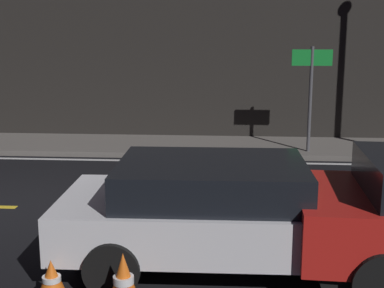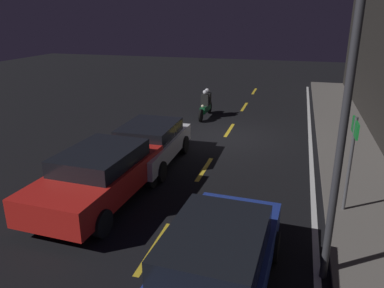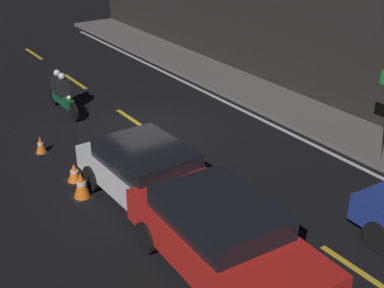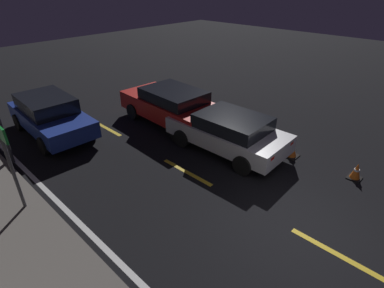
{
  "view_description": "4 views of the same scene",
  "coord_description": "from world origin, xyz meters",
  "px_view_note": "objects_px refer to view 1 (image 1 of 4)",
  "views": [
    {
      "loc": [
        3.5,
        -8.2,
        2.86
      ],
      "look_at": [
        2.9,
        0.21,
        1.07
      ],
      "focal_mm": 50.0,
      "sensor_mm": 36.0,
      "label": 1
    },
    {
      "loc": [
        14.43,
        2.66,
        4.79
      ],
      "look_at": [
        3.76,
        -0.35,
        0.92
      ],
      "focal_mm": 35.0,
      "sensor_mm": 36.0,
      "label": 2
    },
    {
      "loc": [
        12.83,
        -7.23,
        6.6
      ],
      "look_at": [
        2.89,
        -0.4,
        0.8
      ],
      "focal_mm": 50.0,
      "sensor_mm": 36.0,
      "label": 3
    },
    {
      "loc": [
        -1.83,
        5.42,
        5.25
      ],
      "look_at": [
        3.38,
        -0.1,
        1.0
      ],
      "focal_mm": 28.0,
      "sensor_mm": 36.0,
      "label": 4
    }
  ],
  "objects_px": {
    "traffic_cone_far": "(124,285)",
    "shop_sign": "(311,78)",
    "sedan_white": "(224,210)",
    "traffic_cone_mid": "(52,283)"
  },
  "relations": [
    {
      "from": "sedan_white",
      "to": "shop_sign",
      "type": "height_order",
      "value": "shop_sign"
    },
    {
      "from": "traffic_cone_far",
      "to": "shop_sign",
      "type": "bearing_deg",
      "value": 68.48
    },
    {
      "from": "sedan_white",
      "to": "shop_sign",
      "type": "distance_m",
      "value": 6.4
    },
    {
      "from": "sedan_white",
      "to": "traffic_cone_mid",
      "type": "relative_size",
      "value": 8.32
    },
    {
      "from": "sedan_white",
      "to": "traffic_cone_mid",
      "type": "height_order",
      "value": "sedan_white"
    },
    {
      "from": "traffic_cone_far",
      "to": "shop_sign",
      "type": "distance_m",
      "value": 7.99
    },
    {
      "from": "shop_sign",
      "to": "traffic_cone_far",
      "type": "bearing_deg",
      "value": -111.52
    },
    {
      "from": "sedan_white",
      "to": "traffic_cone_far",
      "type": "xyz_separation_m",
      "value": [
        -1.0,
        -1.28,
        -0.39
      ]
    },
    {
      "from": "traffic_cone_far",
      "to": "shop_sign",
      "type": "height_order",
      "value": "shop_sign"
    },
    {
      "from": "traffic_cone_far",
      "to": "shop_sign",
      "type": "xyz_separation_m",
      "value": [
        2.88,
        7.3,
        1.49
      ]
    }
  ]
}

